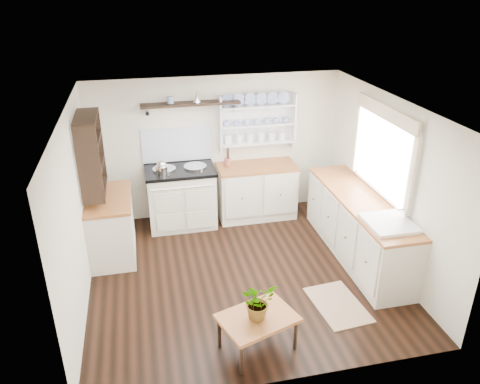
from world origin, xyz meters
TOP-DOWN VIEW (x-y plane):
  - floor at (0.00, 0.00)m, footprint 4.00×3.80m
  - wall_back at (0.00, 1.90)m, footprint 4.00×0.02m
  - wall_right at (2.00, 0.00)m, footprint 0.02×3.80m
  - wall_left at (-2.00, 0.00)m, footprint 0.02×3.80m
  - ceiling at (0.00, 0.00)m, footprint 4.00×3.80m
  - window at (1.95, 0.15)m, footprint 0.08×1.55m
  - aga_cooker at (-0.63, 1.57)m, footprint 1.08×0.75m
  - back_cabinets at (0.60, 1.60)m, footprint 1.27×0.63m
  - right_cabinets at (1.70, 0.10)m, footprint 0.62×2.43m
  - belfast_sink at (1.70, -0.65)m, footprint 0.55×0.60m
  - left_cabinets at (-1.70, 0.90)m, footprint 0.62×1.13m
  - plate_rack at (0.65, 1.86)m, footprint 1.20×0.22m
  - high_shelf at (-0.40, 1.78)m, footprint 1.50×0.29m
  - left_shelving at (-1.84, 0.90)m, footprint 0.28×0.80m
  - kettle at (-0.91, 1.45)m, footprint 0.19×0.19m
  - utensil_crock at (0.14, 1.68)m, footprint 0.10×0.10m
  - center_table at (-0.15, -1.40)m, footprint 0.92×0.78m
  - potted_plant at (-0.15, -1.40)m, footprint 0.46×0.44m
  - floor_rug at (1.00, -0.92)m, footprint 0.63×0.90m

SIDE VIEW (x-z plane):
  - floor at x=0.00m, z-range -0.01..0.01m
  - floor_rug at x=1.00m, z-range 0.00..0.02m
  - center_table at x=-0.15m, z-range 0.16..0.59m
  - right_cabinets at x=1.70m, z-range 0.01..0.91m
  - left_cabinets at x=-1.70m, z-range 0.01..0.91m
  - back_cabinets at x=0.60m, z-range 0.01..0.91m
  - aga_cooker at x=-0.63m, z-range -0.01..0.99m
  - potted_plant at x=-0.15m, z-range 0.42..0.82m
  - belfast_sink at x=1.70m, z-range 0.58..1.03m
  - utensil_crock at x=0.14m, z-range 0.91..1.03m
  - kettle at x=-0.91m, z-range 0.93..1.16m
  - wall_back at x=0.00m, z-range 0.00..2.30m
  - wall_right at x=2.00m, z-range 0.00..2.30m
  - wall_left at x=-2.00m, z-range 0.00..2.30m
  - left_shelving at x=-1.84m, z-range 1.02..2.08m
  - plate_rack at x=0.65m, z-range 1.11..2.01m
  - window at x=1.95m, z-range 0.95..2.17m
  - high_shelf at x=-0.40m, z-range 1.83..1.99m
  - ceiling at x=0.00m, z-range 2.29..2.30m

